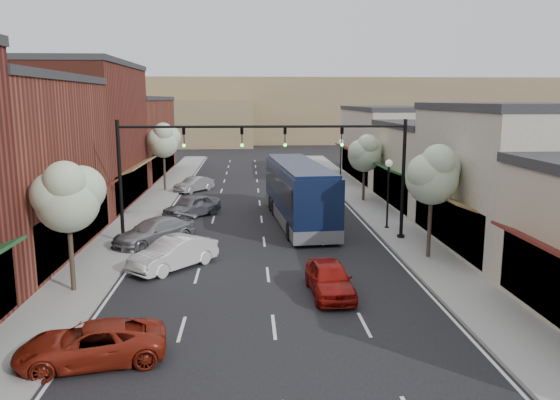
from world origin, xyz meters
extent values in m
plane|color=black|center=(0.00, 0.00, 0.00)|extent=(160.00, 160.00, 0.00)
cube|color=gray|center=(-8.40, 18.50, 0.07)|extent=(2.80, 73.00, 0.15)
cube|color=gray|center=(8.40, 18.50, 0.07)|extent=(2.80, 73.00, 0.15)
cube|color=gray|center=(-7.00, 18.50, 0.07)|extent=(0.25, 73.00, 0.17)
cube|color=gray|center=(7.00, 18.50, 0.07)|extent=(0.25, 73.00, 0.17)
cube|color=black|center=(-10.10, 6.00, 1.60)|extent=(0.60, 11.90, 2.60)
cube|color=#4F1812|center=(-9.30, 6.00, 3.10)|extent=(1.07, 9.80, 0.49)
cube|color=maroon|center=(-14.30, 20.00, 5.25)|extent=(9.00, 14.00, 10.50)
cube|color=#2D2D30|center=(-14.30, 20.00, 10.70)|extent=(9.20, 14.10, 0.40)
cube|color=black|center=(-10.10, 20.00, 1.60)|extent=(0.60, 11.90, 2.60)
cube|color=olive|center=(-9.30, 20.00, 3.10)|extent=(1.07, 9.80, 0.49)
cube|color=brown|center=(-14.30, 36.00, 4.00)|extent=(9.00, 18.00, 8.00)
cube|color=#2D2D30|center=(-14.30, 36.00, 8.20)|extent=(9.20, 18.10, 0.40)
cube|color=black|center=(-10.10, 36.00, 1.60)|extent=(0.60, 15.30, 2.60)
cube|color=#1B4420|center=(-9.30, 36.00, 3.10)|extent=(1.07, 12.60, 0.49)
cube|color=#BEB6A3|center=(13.80, 6.00, 3.75)|extent=(8.00, 12.00, 7.50)
cube|color=#2D2D30|center=(13.80, 6.00, 7.70)|extent=(8.20, 12.10, 0.40)
cube|color=black|center=(10.10, 6.00, 1.60)|extent=(0.60, 10.20, 2.60)
cube|color=olive|center=(9.30, 6.00, 3.10)|extent=(1.07, 8.40, 0.49)
cube|color=#B4AB8F|center=(13.80, 18.00, 3.00)|extent=(8.00, 12.00, 6.00)
cube|color=#2D2D30|center=(13.80, 18.00, 6.20)|extent=(8.20, 12.10, 0.40)
cube|color=black|center=(10.10, 18.00, 1.60)|extent=(0.60, 10.20, 2.60)
cube|color=#1B4420|center=(9.30, 18.00, 3.10)|extent=(1.07, 8.40, 0.49)
cube|color=#BEB6A3|center=(13.80, 32.00, 3.50)|extent=(8.00, 16.00, 7.00)
cube|color=#2D2D30|center=(13.80, 32.00, 7.20)|extent=(8.20, 16.10, 0.40)
cube|color=black|center=(10.10, 32.00, 1.60)|extent=(0.60, 13.60, 2.60)
cube|color=#4F1812|center=(9.30, 32.00, 3.10)|extent=(1.07, 11.20, 0.49)
cube|color=#7A6647|center=(0.00, 90.00, 6.00)|extent=(120.00, 30.00, 12.00)
cube|color=#7A6647|center=(-25.00, 78.00, 4.00)|extent=(50.00, 20.00, 8.00)
cylinder|color=black|center=(8.00, 8.00, 0.15)|extent=(0.44, 0.44, 0.30)
cylinder|color=black|center=(8.00, 8.00, 3.50)|extent=(0.20, 0.20, 7.00)
cylinder|color=black|center=(4.00, 8.00, 6.60)|extent=(8.00, 0.14, 0.14)
imported|color=black|center=(4.40, 8.00, 6.00)|extent=(0.18, 0.46, 1.10)
sphere|color=#19E533|center=(4.40, 7.88, 5.58)|extent=(0.18, 0.18, 0.18)
imported|color=black|center=(1.20, 8.00, 6.00)|extent=(0.18, 0.46, 1.10)
sphere|color=#19E533|center=(1.20, 7.88, 5.58)|extent=(0.18, 0.18, 0.18)
cylinder|color=black|center=(-8.00, 8.00, 0.15)|extent=(0.44, 0.44, 0.30)
cylinder|color=black|center=(-8.00, 8.00, 3.50)|extent=(0.20, 0.20, 7.00)
cylinder|color=black|center=(-4.00, 8.00, 6.60)|extent=(8.00, 0.14, 0.14)
imported|color=black|center=(-4.40, 8.00, 6.00)|extent=(0.18, 0.46, 1.10)
sphere|color=#19E533|center=(-4.40, 7.88, 5.58)|extent=(0.18, 0.18, 0.18)
imported|color=black|center=(-1.20, 8.00, 6.00)|extent=(0.18, 0.46, 1.10)
sphere|color=#19E533|center=(-1.20, 7.88, 5.58)|extent=(0.18, 0.18, 0.18)
cylinder|color=#47382B|center=(8.30, 4.00, 1.86)|extent=(0.20, 0.20, 3.71)
sphere|color=#B1CF9F|center=(8.30, 4.00, 4.18)|extent=(2.60, 2.60, 2.60)
sphere|color=#B1CF9F|center=(8.80, 4.30, 4.64)|extent=(2.00, 2.00, 2.00)
sphere|color=#B1CF9F|center=(7.90, 3.70, 4.52)|extent=(1.90, 1.90, 1.90)
sphere|color=#B1CF9F|center=(8.40, 3.50, 5.10)|extent=(1.70, 1.70, 1.70)
cylinder|color=#47382B|center=(8.30, 20.00, 1.66)|extent=(0.20, 0.20, 3.33)
sphere|color=#B1CF9F|center=(8.30, 20.00, 3.74)|extent=(2.60, 2.60, 2.60)
sphere|color=#B1CF9F|center=(8.80, 20.30, 4.16)|extent=(2.00, 2.00, 2.00)
sphere|color=#B1CF9F|center=(7.90, 19.70, 4.06)|extent=(1.90, 1.90, 1.90)
sphere|color=#B1CF9F|center=(8.40, 19.50, 4.58)|extent=(1.70, 1.70, 1.70)
cylinder|color=#47382B|center=(-8.30, 0.00, 1.76)|extent=(0.20, 0.20, 3.52)
sphere|color=#B1CF9F|center=(-8.30, 0.00, 3.96)|extent=(2.60, 2.60, 2.60)
sphere|color=#B1CF9F|center=(-7.80, 0.30, 4.40)|extent=(2.00, 2.00, 2.00)
sphere|color=#B1CF9F|center=(-8.70, -0.30, 4.29)|extent=(1.90, 1.90, 1.90)
sphere|color=#B1CF9F|center=(-8.20, -0.50, 4.84)|extent=(1.70, 1.70, 1.70)
cylinder|color=#47382B|center=(-8.30, 26.00, 1.92)|extent=(0.20, 0.20, 3.84)
sphere|color=#B1CF9F|center=(-8.30, 26.00, 4.32)|extent=(2.60, 2.60, 2.60)
sphere|color=#B1CF9F|center=(-7.80, 26.30, 4.80)|extent=(2.00, 2.00, 2.00)
sphere|color=#B1CF9F|center=(-8.70, 25.70, 4.68)|extent=(1.90, 1.90, 1.90)
sphere|color=#B1CF9F|center=(-8.20, 25.50, 5.28)|extent=(1.70, 1.70, 1.70)
cylinder|color=black|center=(7.80, 10.50, 0.10)|extent=(0.28, 0.28, 0.20)
cylinder|color=black|center=(7.80, 10.50, 2.00)|extent=(0.12, 0.12, 4.00)
sphere|color=white|center=(7.80, 10.50, 4.22)|extent=(0.44, 0.44, 0.44)
cylinder|color=black|center=(7.80, 28.00, 0.10)|extent=(0.28, 0.28, 0.20)
cylinder|color=black|center=(7.80, 28.00, 2.00)|extent=(0.12, 0.12, 4.00)
sphere|color=white|center=(7.80, 28.00, 4.22)|extent=(0.44, 0.44, 0.44)
cube|color=#0D1634|center=(2.43, 12.82, 2.13)|extent=(3.87, 13.22, 3.35)
cube|color=#595B60|center=(2.43, 12.82, 0.60)|extent=(3.89, 13.24, 0.76)
cube|color=black|center=(2.43, 12.82, 2.61)|extent=(3.85, 12.19, 1.19)
cube|color=#0D1634|center=(2.43, 12.82, 3.85)|extent=(3.60, 12.68, 0.27)
cube|color=black|center=(2.96, 6.37, 2.82)|extent=(2.26, 0.26, 1.30)
cylinder|color=black|center=(1.53, 8.17, 0.56)|extent=(0.44, 1.15, 1.13)
cylinder|color=black|center=(4.08, 8.38, 0.56)|extent=(0.44, 1.15, 1.13)
cylinder|color=black|center=(0.82, 16.83, 0.56)|extent=(0.44, 1.15, 1.13)
cylinder|color=black|center=(3.38, 17.04, 0.56)|extent=(0.44, 1.15, 1.13)
cylinder|color=black|center=(0.94, 15.32, 0.56)|extent=(0.44, 1.15, 1.13)
cylinder|color=black|center=(3.50, 15.52, 0.56)|extent=(0.44, 1.15, 1.13)
imported|color=maroon|center=(2.49, -0.83, 0.71)|extent=(1.88, 4.26, 1.43)
imported|color=maroon|center=(-5.78, -6.39, 0.63)|extent=(4.88, 2.98, 1.26)
imported|color=silver|center=(-4.52, 3.20, 0.76)|extent=(4.25, 4.54, 1.52)
imported|color=gray|center=(-6.20, 7.70, 0.74)|extent=(4.93, 5.16, 1.47)
imported|color=#5B5D63|center=(-4.82, 15.14, 0.76)|extent=(4.27, 4.56, 1.52)
imported|color=#A1A1A6|center=(-5.69, 25.74, 0.65)|extent=(3.48, 3.99, 1.30)
camera|label=1|loc=(-0.85, -22.49, 8.08)|focal=35.00mm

